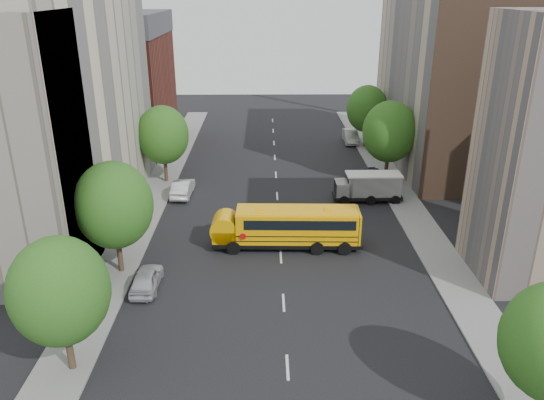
{
  "coord_description": "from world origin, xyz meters",
  "views": [
    {
      "loc": [
        -1.09,
        -36.03,
        18.24
      ],
      "look_at": [
        -0.59,
        2.0,
        2.83
      ],
      "focal_mm": 35.0,
      "sensor_mm": 36.0,
      "label": 1
    }
  ],
  "objects_px": {
    "safari_truck": "(368,187)",
    "parked_car_1": "(183,188)",
    "school_bus": "(286,226)",
    "street_tree_1": "(114,205)",
    "street_tree_2": "(163,135)",
    "parked_car_0": "(146,279)",
    "street_tree_4": "(389,132)",
    "street_tree_5": "(367,109)",
    "parked_car_4": "(374,178)",
    "street_tree_0": "(60,291)",
    "parked_car_5": "(351,136)"
  },
  "relations": [
    {
      "from": "street_tree_1",
      "to": "parked_car_0",
      "type": "xyz_separation_m",
      "value": [
        2.2,
        -2.19,
        -4.25
      ]
    },
    {
      "from": "street_tree_2",
      "to": "safari_truck",
      "type": "distance_m",
      "value": 20.22
    },
    {
      "from": "street_tree_1",
      "to": "parked_car_4",
      "type": "height_order",
      "value": "street_tree_1"
    },
    {
      "from": "parked_car_0",
      "to": "parked_car_1",
      "type": "height_order",
      "value": "parked_car_1"
    },
    {
      "from": "street_tree_1",
      "to": "parked_car_4",
      "type": "xyz_separation_m",
      "value": [
        20.6,
        16.74,
        -4.16
      ]
    },
    {
      "from": "safari_truck",
      "to": "parked_car_4",
      "type": "relative_size",
      "value": 1.32
    },
    {
      "from": "parked_car_5",
      "to": "street_tree_2",
      "type": "bearing_deg",
      "value": -144.46
    },
    {
      "from": "street_tree_1",
      "to": "school_bus",
      "type": "relative_size",
      "value": 0.71
    },
    {
      "from": "street_tree_4",
      "to": "safari_truck",
      "type": "distance_m",
      "value": 7.03
    },
    {
      "from": "street_tree_1",
      "to": "street_tree_4",
      "type": "relative_size",
      "value": 0.98
    },
    {
      "from": "street_tree_5",
      "to": "parked_car_5",
      "type": "distance_m",
      "value": 4.68
    },
    {
      "from": "street_tree_5",
      "to": "street_tree_1",
      "type": "bearing_deg",
      "value": -126.25
    },
    {
      "from": "street_tree_5",
      "to": "parked_car_4",
      "type": "relative_size",
      "value": 1.61
    },
    {
      "from": "street_tree_5",
      "to": "safari_truck",
      "type": "xyz_separation_m",
      "value": [
        -2.79,
        -17.29,
        -3.32
      ]
    },
    {
      "from": "street_tree_1",
      "to": "street_tree_2",
      "type": "distance_m",
      "value": 18.0
    },
    {
      "from": "safari_truck",
      "to": "parked_car_4",
      "type": "bearing_deg",
      "value": 70.51
    },
    {
      "from": "street_tree_4",
      "to": "street_tree_0",
      "type": "bearing_deg",
      "value": -128.16
    },
    {
      "from": "street_tree_4",
      "to": "safari_truck",
      "type": "bearing_deg",
      "value": -117.84
    },
    {
      "from": "school_bus",
      "to": "parked_car_0",
      "type": "relative_size",
      "value": 2.7
    },
    {
      "from": "street_tree_2",
      "to": "street_tree_4",
      "type": "height_order",
      "value": "street_tree_4"
    },
    {
      "from": "street_tree_1",
      "to": "parked_car_1",
      "type": "xyz_separation_m",
      "value": [
        2.2,
        14.23,
        -4.19
      ]
    },
    {
      "from": "street_tree_0",
      "to": "street_tree_5",
      "type": "distance_m",
      "value": 45.65
    },
    {
      "from": "parked_car_0",
      "to": "street_tree_5",
      "type": "bearing_deg",
      "value": -121.36
    },
    {
      "from": "street_tree_2",
      "to": "school_bus",
      "type": "distance_m",
      "value": 18.6
    },
    {
      "from": "street_tree_2",
      "to": "street_tree_5",
      "type": "bearing_deg",
      "value": 28.61
    },
    {
      "from": "street_tree_4",
      "to": "street_tree_1",
      "type": "bearing_deg",
      "value": -140.71
    },
    {
      "from": "school_bus",
      "to": "parked_car_4",
      "type": "xyz_separation_m",
      "value": [
        9.2,
        13.11,
        -0.95
      ]
    },
    {
      "from": "street_tree_0",
      "to": "school_bus",
      "type": "distance_m",
      "value": 18.0
    },
    {
      "from": "safari_truck",
      "to": "parked_car_5",
      "type": "relative_size",
      "value": 1.28
    },
    {
      "from": "safari_truck",
      "to": "parked_car_1",
      "type": "xyz_separation_m",
      "value": [
        -17.01,
        1.52,
        -0.62
      ]
    },
    {
      "from": "parked_car_1",
      "to": "safari_truck",
      "type": "bearing_deg",
      "value": 176.82
    },
    {
      "from": "street_tree_0",
      "to": "parked_car_1",
      "type": "distance_m",
      "value": 24.63
    },
    {
      "from": "school_bus",
      "to": "street_tree_0",
      "type": "bearing_deg",
      "value": -128.35
    },
    {
      "from": "parked_car_4",
      "to": "street_tree_0",
      "type": "bearing_deg",
      "value": -131.03
    },
    {
      "from": "parked_car_0",
      "to": "street_tree_2",
      "type": "bearing_deg",
      "value": -83.55
    },
    {
      "from": "parked_car_4",
      "to": "parked_car_5",
      "type": "height_order",
      "value": "parked_car_4"
    },
    {
      "from": "school_bus",
      "to": "parked_car_5",
      "type": "xyz_separation_m",
      "value": [
        9.2,
        28.52,
        -0.95
      ]
    },
    {
      "from": "school_bus",
      "to": "parked_car_0",
      "type": "xyz_separation_m",
      "value": [
        -9.2,
        -5.82,
        -1.04
      ]
    },
    {
      "from": "street_tree_2",
      "to": "parked_car_0",
      "type": "bearing_deg",
      "value": -83.78
    },
    {
      "from": "parked_car_5",
      "to": "parked_car_1",
      "type": "bearing_deg",
      "value": -134.7
    },
    {
      "from": "street_tree_1",
      "to": "parked_car_1",
      "type": "height_order",
      "value": "street_tree_1"
    },
    {
      "from": "street_tree_2",
      "to": "parked_car_4",
      "type": "relative_size",
      "value": 1.66
    },
    {
      "from": "street_tree_0",
      "to": "parked_car_4",
      "type": "distance_m",
      "value": 33.98
    },
    {
      "from": "street_tree_4",
      "to": "street_tree_5",
      "type": "relative_size",
      "value": 1.08
    },
    {
      "from": "street_tree_5",
      "to": "school_bus",
      "type": "relative_size",
      "value": 0.67
    },
    {
      "from": "street_tree_4",
      "to": "parked_car_0",
      "type": "xyz_separation_m",
      "value": [
        -19.8,
        -20.19,
        -4.37
      ]
    },
    {
      "from": "street_tree_1",
      "to": "street_tree_5",
      "type": "relative_size",
      "value": 1.05
    },
    {
      "from": "street_tree_2",
      "to": "street_tree_0",
      "type": "bearing_deg",
      "value": -90.0
    },
    {
      "from": "school_bus",
      "to": "parked_car_1",
      "type": "bearing_deg",
      "value": 132.51
    },
    {
      "from": "street_tree_5",
      "to": "parked_car_5",
      "type": "height_order",
      "value": "street_tree_5"
    }
  ]
}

